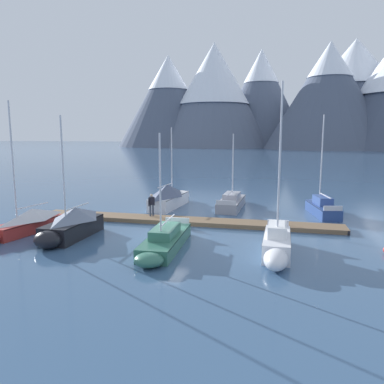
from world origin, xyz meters
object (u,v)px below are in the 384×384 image
(sailboat_mid_dock_starboard, at_px, (164,241))
(sailboat_far_berth, at_px, (232,201))
(sailboat_nearest_berth, at_px, (24,223))
(person_on_dock, at_px, (152,203))
(sailboat_mid_dock_port, at_px, (170,196))
(sailboat_second_berth, at_px, (71,224))
(sailboat_outer_slip, at_px, (277,244))
(sailboat_end_of_dock, at_px, (321,207))

(sailboat_mid_dock_starboard, distance_m, sailboat_far_berth, 13.36)
(sailboat_nearest_berth, bearing_deg, person_on_dock, 43.50)
(sailboat_mid_dock_port, relative_size, sailboat_far_berth, 1.06)
(sailboat_second_berth, distance_m, person_on_dock, 6.76)
(sailboat_mid_dock_port, xyz_separation_m, sailboat_outer_slip, (10.02, -11.30, -0.33))
(sailboat_nearest_berth, height_order, person_on_dock, sailboat_nearest_berth)
(sailboat_nearest_berth, distance_m, sailboat_mid_dock_starboard, 9.97)
(sailboat_nearest_berth, height_order, sailboat_second_berth, sailboat_nearest_berth)
(sailboat_nearest_berth, xyz_separation_m, sailboat_far_berth, (11.45, 12.64, -0.20))
(sailboat_mid_dock_port, xyz_separation_m, sailboat_mid_dock_starboard, (3.89, -11.90, -0.49))
(sailboat_mid_dock_starboard, xyz_separation_m, sailboat_far_berth, (1.51, 13.27, 0.03))
(person_on_dock, bearing_deg, sailboat_nearest_berth, -136.50)
(sailboat_far_berth, bearing_deg, sailboat_outer_slip, -69.94)
(sailboat_second_berth, height_order, sailboat_far_berth, sailboat_second_berth)
(sailboat_mid_dock_port, relative_size, sailboat_outer_slip, 0.79)
(sailboat_second_berth, bearing_deg, sailboat_mid_dock_starboard, -5.69)
(person_on_dock, bearing_deg, sailboat_outer_slip, -32.39)
(sailboat_far_berth, height_order, sailboat_end_of_dock, sailboat_end_of_dock)
(sailboat_nearest_berth, relative_size, sailboat_mid_dock_starboard, 1.20)
(sailboat_mid_dock_starboard, bearing_deg, sailboat_far_berth, 83.53)
(person_on_dock, bearing_deg, sailboat_second_berth, -115.57)
(sailboat_outer_slip, bearing_deg, sailboat_mid_dock_starboard, -174.44)
(sailboat_outer_slip, bearing_deg, person_on_dock, 147.61)
(sailboat_end_of_dock, bearing_deg, sailboat_nearest_berth, -147.84)
(sailboat_far_berth, xyz_separation_m, sailboat_outer_slip, (4.63, -12.68, 0.13))
(sailboat_mid_dock_starboard, bearing_deg, sailboat_outer_slip, 5.56)
(sailboat_end_of_dock, bearing_deg, sailboat_far_berth, 174.27)
(sailboat_outer_slip, height_order, sailboat_end_of_dock, sailboat_outer_slip)
(sailboat_end_of_dock, bearing_deg, sailboat_mid_dock_port, -177.21)
(sailboat_nearest_berth, bearing_deg, sailboat_mid_dock_starboard, -3.67)
(sailboat_mid_dock_starboard, height_order, person_on_dock, sailboat_mid_dock_starboard)
(sailboat_mid_dock_starboard, relative_size, sailboat_end_of_dock, 0.88)
(sailboat_far_berth, distance_m, sailboat_outer_slip, 13.50)
(sailboat_far_berth, distance_m, sailboat_end_of_dock, 7.50)
(sailboat_end_of_dock, distance_m, person_on_dock, 13.79)
(sailboat_mid_dock_port, bearing_deg, person_on_dock, -86.01)
(sailboat_nearest_berth, height_order, sailboat_far_berth, sailboat_nearest_berth)
(sailboat_mid_dock_starboard, xyz_separation_m, sailboat_end_of_dock, (8.97, 12.53, 0.09))
(sailboat_second_berth, xyz_separation_m, person_on_dock, (2.91, 6.09, 0.39))
(sailboat_mid_dock_port, height_order, sailboat_far_berth, sailboat_mid_dock_port)
(sailboat_mid_dock_starboard, bearing_deg, sailboat_nearest_berth, 176.33)
(sailboat_outer_slip, bearing_deg, sailboat_second_berth, 179.80)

